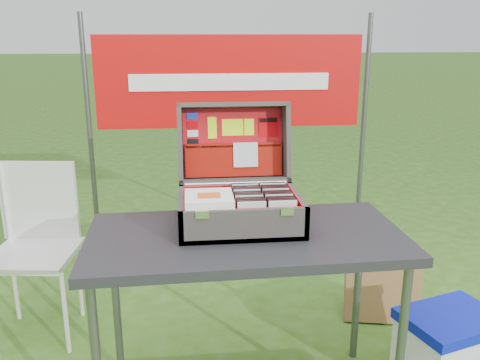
{
  "coord_description": "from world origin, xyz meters",
  "views": [
    {
      "loc": [
        -0.26,
        -1.99,
        1.58
      ],
      "look_at": [
        -0.04,
        0.1,
        0.97
      ],
      "focal_mm": 38.0,
      "sensor_mm": 36.0,
      "label": 1
    }
  ],
  "objects": [
    {
      "name": "cooler_lid",
      "position": [
        0.9,
        -0.09,
        0.35
      ],
      "size": [
        0.5,
        0.43,
        0.05
      ],
      "primitive_type": "cube",
      "rotation": [
        0.0,
        0.0,
        0.3
      ],
      "color": "#0B18B0",
      "rests_on": "cooler_body"
    },
    {
      "name": "suitcase_lid_rim_far",
      "position": [
        -0.05,
        0.31,
        1.27
      ],
      "size": [
        0.51,
        0.14,
        0.05
      ],
      "primitive_type": "cube",
      "rotation": [
        -1.77,
        0.0,
        0.0
      ],
      "color": "#5D5751",
      "rests_on": "suitcase_lid_back"
    },
    {
      "name": "cd_left_7",
      "position": [
        -0.02,
        -0.01,
        0.89
      ],
      "size": [
        0.11,
        0.01,
        0.13
      ],
      "primitive_type": "cube",
      "color": "black",
      "rests_on": "suitcase_liner_floor"
    },
    {
      "name": "cd_left_12",
      "position": [
        -0.02,
        0.09,
        0.89
      ],
      "size": [
        0.11,
        0.01,
        0.13
      ],
      "primitive_type": "cube",
      "color": "silver",
      "rests_on": "suitcase_liner_floor"
    },
    {
      "name": "cd_right_10",
      "position": [
        0.1,
        0.05,
        0.89
      ],
      "size": [
        0.11,
        0.01,
        0.13
      ],
      "primitive_type": "cube",
      "color": "black",
      "rests_on": "suitcase_liner_floor"
    },
    {
      "name": "suitcase_lid_rim_right",
      "position": [
        0.19,
        0.27,
        1.1
      ],
      "size": [
        0.02,
        0.2,
        0.38
      ],
      "primitive_type": "cube",
      "rotation": [
        -1.77,
        0.0,
        0.0
      ],
      "color": "#5D5751",
      "rests_on": "suitcase_lid_back"
    },
    {
      "name": "cd_left_5",
      "position": [
        -0.02,
        -0.05,
        0.89
      ],
      "size": [
        0.11,
        0.01,
        0.13
      ],
      "primitive_type": "cube",
      "color": "black",
      "rests_on": "suitcase_liner_floor"
    },
    {
      "name": "cd_right_5",
      "position": [
        0.1,
        -0.05,
        0.89
      ],
      "size": [
        0.11,
        0.01,
        0.13
      ],
      "primitive_type": "cube",
      "color": "black",
      "rests_on": "suitcase_liner_floor"
    },
    {
      "name": "chair",
      "position": [
        -1.08,
        0.53,
        0.46
      ],
      "size": [
        0.47,
        0.51,
        0.92
      ],
      "primitive_type": null,
      "rotation": [
        0.0,
        0.0,
        -0.12
      ],
      "color": "silver",
      "rests_on": "ground"
    },
    {
      "name": "table",
      "position": [
        -0.04,
        -0.09,
        0.4
      ],
      "size": [
        1.3,
        0.67,
        0.8
      ],
      "primitive_type": null,
      "rotation": [
        0.0,
        0.0,
        0.03
      ],
      "color": "black",
      "rests_on": "ground"
    },
    {
      "name": "suitcase_base_wall_back",
      "position": [
        -0.05,
        0.16,
        0.87
      ],
      "size": [
        0.51,
        0.02,
        0.14
      ],
      "primitive_type": "cube",
      "color": "#5D5751",
      "rests_on": "table_top"
    },
    {
      "name": "suitcase_pocket_edge",
      "position": [
        -0.05,
        0.29,
        1.09
      ],
      "size": [
        0.44,
        0.02,
        0.02
      ],
      "primitive_type": "cube",
      "rotation": [
        -1.77,
        0.0,
        0.0
      ],
      "color": "maroon",
      "rests_on": "suitcase_lid_pocket"
    },
    {
      "name": "suitcase_base_wall_right",
      "position": [
        0.19,
        -0.01,
        0.87
      ],
      "size": [
        0.02,
        0.36,
        0.14
      ],
      "primitive_type": "cube",
      "color": "#5D5751",
      "rests_on": "table_top"
    },
    {
      "name": "banner_post_left",
      "position": [
        -0.85,
        1.1,
        0.85
      ],
      "size": [
        0.03,
        0.03,
        1.7
      ],
      "primitive_type": "cylinder",
      "color": "#59595B",
      "rests_on": "ground"
    },
    {
      "name": "banner",
      "position": [
        0.0,
        1.09,
        1.3
      ],
      "size": [
        1.6,
        0.02,
        0.55
      ],
      "primitive_type": "cube",
      "color": "#AF0A0A",
      "rests_on": "banner_post_left"
    },
    {
      "name": "suitcase_pocket_cd",
      "position": [
        0.0,
        0.27,
        1.04
      ],
      "size": [
        0.11,
        0.03,
        0.11
      ],
      "primitive_type": "cube",
      "rotation": [
        -1.77,
        0.0,
        0.0
      ],
      "color": "silver",
      "rests_on": "suitcase_lid_pocket"
    },
    {
      "name": "table_leg_fr",
      "position": [
        0.54,
        -0.35,
        0.38
      ],
      "size": [
        0.04,
        0.04,
        0.76
      ],
      "primitive_type": "cylinder",
      "color": "#59595B",
      "rests_on": "ground"
    },
    {
      "name": "suitcase_liner_wall_back",
      "position": [
        -0.05,
        0.15,
        0.88
      ],
      "size": [
        0.47,
        0.01,
        0.12
      ],
      "primitive_type": "cube",
      "color": "red",
      "rests_on": "suitcase_base_bottom"
    },
    {
      "name": "lid_sticker_band",
      "position": [
        0.11,
        0.33,
        1.16
      ],
      "size": [
        0.09,
        0.02,
        0.09
      ],
      "primitive_type": "cube",
      "rotation": [
        -1.77,
        0.0,
        0.0
      ],
      "color": "#BE0005",
      "rests_on": "suitcase_lid_liner"
    },
    {
      "name": "suitcase_liner_wall_left",
      "position": [
        -0.28,
        -0.01,
        0.88
      ],
      "size": [
        0.01,
        0.32,
        0.12
      ],
      "primitive_type": "cube",
      "color": "red",
      "rests_on": "suitcase_base_bottom"
    },
    {
      "name": "cd_right_11",
      "position": [
        0.1,
        0.07,
        0.89
      ],
      "size": [
        0.11,
        0.01,
        0.13
      ],
      "primitive_type": "cube",
      "color": "black",
      "rests_on": "suitcase_liner_floor"
    },
    {
      "name": "cd_left_1",
      "position": [
        -0.02,
        -0.12,
        0.89
      ],
      "size": [
        0.11,
        0.01,
        0.13
      ],
      "primitive_type": "cube",
      "color": "black",
      "rests_on": "suitcase_liner_floor"
    },
    {
      "name": "cd_right_4",
      "position": [
        0.1,
        -0.07,
        0.89
      ],
      "size": [
        0.11,
        0.01,
        0.13
      ],
      "primitive_type": "cube",
      "color": "silver",
      "rests_on": "suitcase_liner_floor"
    },
    {
      "name": "cd_right_6",
      "position": [
        0.1,
        -0.03,
        0.89
      ],
      "size": [
        0.11,
        0.01,
        0.13
      ],
      "primitive_type": "cube",
      "color": "black",
      "rests_on": "suitcase_liner_floor"
    },
    {
      "name": "cooler_body",
      "position": [
        0.9,
        -0.09,
        0.16
      ],
      "size": [
        0.47,
        0.4,
        0.32
      ],
      "primitive_type": "cube",
      "rotation": [
        0.0,
        0.0,
        0.3
      ],
      "color": "white",
      "rests_on": "ground"
    },
    {
      "name": "songbook_0",
      "position": [
        -0.18,
        -0.08,
        0.94
      ],
      "size": [
        0.19,
        0.19,
        0.0
      ],
      "primitive_type": "cube",
      "color": "white",
      "rests_on": "suitcase_base_wall_front"
    },
    {
      "name": "songbook_3",
      "position": [
        -0.18,
        -0.08,
        0.95
      ],
      "size": [
        0.19,
        0.19,
        0.0
      ],
      "primitive_type": "cube",
      "color": "white",
      "rests_on": "suitcase_base_wall_front"
    },
    {
      "name": "lid_card_neon_main",
      "position": [
        -0.05,
        0.33,
        1.16
      ],
      "size": [
        0.1,
        0.02,
        0.08
      ],
      "primitive_type": "cube",
      "rotation": [
        -1.77,
        0.0,
        0.0
      ],
      "color": "#D2F713",
      "rests_on": "suitcase_lid_liner"
    },
    {
      "name": "cd_left_13",
      "position": [
        -0.02,
        0.11,
        0.89
      ],
      "size": [
        0.11,
        0.01,
        0.13
      ],
      "primitive_type": "cube",
      "color": "black",
      "rests_on": "suitcase_liner_floor"
    },
    {
      "name": "lid_sticker_cc_b",
      "position": [
        -0.24,
        0.33,
        1.18
      ],
      "size": [
        0.05,
        0.01,
        0.03
      ],
      "primitive_type": "cube",
      "rotation": [
        -1.77,
        0.0,
        0.0
      ],
      "color": "#BE0005",
      "rests_on": "suitcase_lid_liner"
    },
    {
      "name": "cooler",
      "position": [
        0.9,
        -0.09,
        0.19
      ],
      "size": [
        0.5,
        0.43,
        0.37
      ],
      "primitive_type": null,
      "rotation": [
        0.0,
        0.0,
        0.3
      ],
      "color": "white",
      "rests_on": "ground"
    },
    {
      "name": "lid_card_neon_tall",
      "position": [
        -0.15,
        0.33,
        1.16
      ],
      "size": [
        0.04,
        0.02,
        0.1
      ],
      "primitive_type": "cube",
      "rotation": [
        -1.77,
        0.0,
        0.0
      ],
      "color": "#D2F713",
      "rests_on": "suitcase_lid_liner"
    },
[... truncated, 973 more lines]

